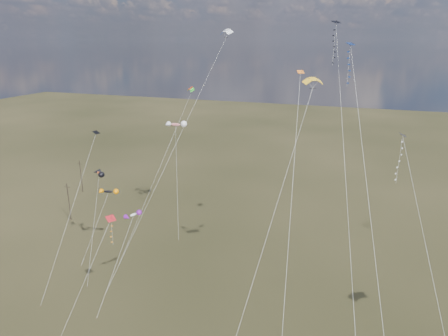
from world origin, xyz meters
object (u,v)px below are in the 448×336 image
(parafoil_yellow, at_px, (313,81))
(novelty_black_orange, at_px, (108,192))
(utility_pole_far, at_px, (81,176))
(diamond_black_high, at_px, (336,64))
(utility_pole_near, at_px, (69,201))

(parafoil_yellow, distance_m, novelty_black_orange, 39.56)
(utility_pole_far, bearing_deg, diamond_black_high, -18.06)
(parafoil_yellow, xyz_separation_m, novelty_black_orange, (-33.72, 4.90, -20.10))
(novelty_black_orange, bearing_deg, parafoil_yellow, -8.26)
(utility_pole_near, xyz_separation_m, diamond_black_high, (51.14, -5.29, 28.60))
(parafoil_yellow, height_order, novelty_black_orange, parafoil_yellow)
(utility_pole_far, xyz_separation_m, diamond_black_high, (59.14, -19.29, 28.60))
(utility_pole_near, relative_size, novelty_black_orange, 0.69)
(utility_pole_near, bearing_deg, utility_pole_far, 119.74)
(utility_pole_near, xyz_separation_m, novelty_black_orange, (15.49, -7.58, 6.90))
(utility_pole_near, xyz_separation_m, parafoil_yellow, (49.21, -12.48, 27.01))
(novelty_black_orange, bearing_deg, utility_pole_far, 137.42)
(utility_pole_near, height_order, utility_pole_far, same)
(diamond_black_high, relative_size, parafoil_yellow, 1.20)
(utility_pole_far, bearing_deg, parafoil_yellow, -24.84)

